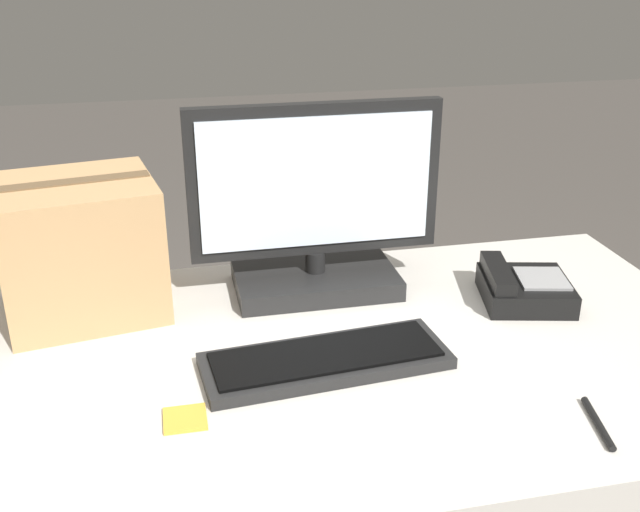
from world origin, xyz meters
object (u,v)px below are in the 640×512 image
cardboard_box (81,248)px  pen_marker (598,423)px  desk_phone (523,288)px  keyboard (326,360)px  sticky_note_pad (185,419)px  monitor (315,218)px

cardboard_box → pen_marker: 1.04m
desk_phone → cardboard_box: 0.94m
cardboard_box → pen_marker: (0.83, -0.60, -0.13)m
keyboard → desk_phone: (0.47, 0.17, 0.02)m
cardboard_box → sticky_note_pad: (0.18, -0.44, -0.14)m
keyboard → pen_marker: 0.48m
cardboard_box → sticky_note_pad: cardboard_box is taller
desk_phone → sticky_note_pad: desk_phone is taller
cardboard_box → desk_phone: bearing=-9.8°
monitor → sticky_note_pad: 0.56m
keyboard → sticky_note_pad: size_ratio=6.60×
sticky_note_pad → pen_marker: bearing=-13.5°
cardboard_box → keyboard: bearing=-36.7°
monitor → desk_phone: (0.42, -0.15, -0.14)m
desk_phone → pen_marker: desk_phone is taller
monitor → desk_phone: bearing=-19.8°
desk_phone → pen_marker: (-0.08, -0.44, -0.02)m
desk_phone → keyboard: bearing=-147.3°
desk_phone → pen_marker: size_ratio=1.66×
monitor → cardboard_box: bearing=179.4°
monitor → desk_phone: 0.47m
pen_marker → sticky_note_pad: size_ratio=1.88×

